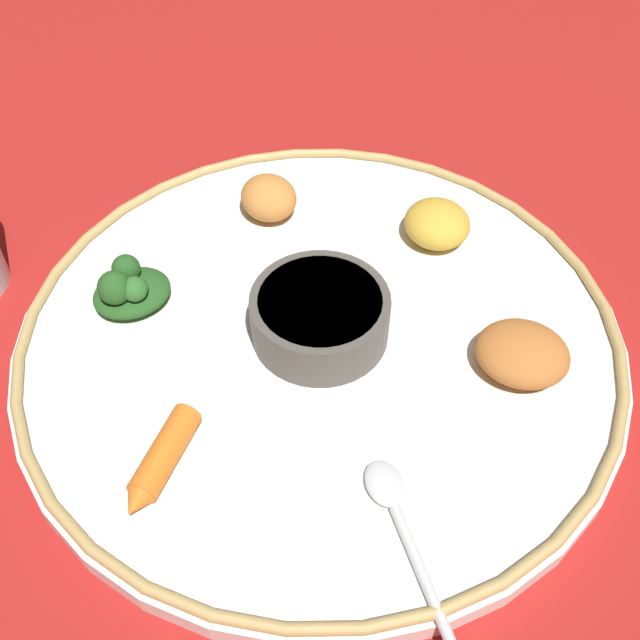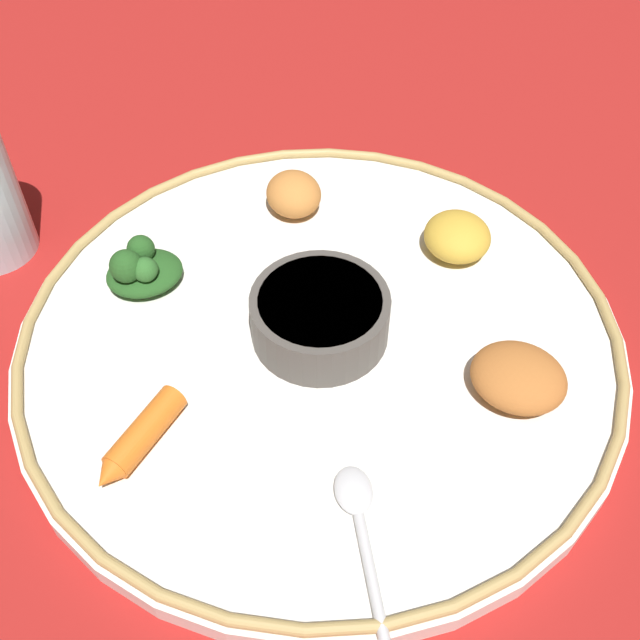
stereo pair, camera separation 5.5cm
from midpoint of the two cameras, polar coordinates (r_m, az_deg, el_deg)
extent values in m
plane|color=maroon|center=(0.58, 2.74, -2.24)|extent=(2.40, 2.40, 0.00)
cylinder|color=white|center=(0.57, 2.77, -1.71)|extent=(0.45, 0.45, 0.02)
torus|color=tan|center=(0.56, 2.81, -0.97)|extent=(0.44, 0.44, 0.01)
cylinder|color=#4C4742|center=(0.55, 2.87, 0.08)|extent=(0.10, 0.10, 0.04)
cylinder|color=#99471E|center=(0.54, 2.93, 1.18)|extent=(0.09, 0.09, 0.01)
ellipsoid|color=silver|center=(0.49, 5.81, -12.72)|extent=(0.03, 0.02, 0.01)
cylinder|color=silver|center=(0.46, 8.12, -21.29)|extent=(0.12, 0.01, 0.01)
ellipsoid|color=#23511E|center=(0.60, -10.41, 3.32)|extent=(0.06, 0.07, 0.02)
sphere|color=#23511E|center=(0.58, -11.65, 3.82)|extent=(0.03, 0.03, 0.03)
sphere|color=#23511E|center=(0.60, -10.66, 5.10)|extent=(0.02, 0.02, 0.02)
sphere|color=#2D6628|center=(0.58, -10.30, 3.57)|extent=(0.02, 0.02, 0.02)
sphere|color=#23511E|center=(0.58, -10.09, 3.65)|extent=(0.02, 0.02, 0.02)
cylinder|color=orange|center=(0.51, -9.84, -8.32)|extent=(0.06, 0.06, 0.02)
cone|color=orange|center=(0.49, -12.54, -11.59)|extent=(0.02, 0.02, 0.02)
ellipsoid|color=#C67A38|center=(0.65, 0.49, 9.27)|extent=(0.06, 0.05, 0.03)
ellipsoid|color=#B2662D|center=(0.54, 17.43, -4.28)|extent=(0.09, 0.09, 0.03)
ellipsoid|color=gold|center=(0.63, 12.70, 5.97)|extent=(0.06, 0.06, 0.03)
camera|label=1|loc=(0.03, -87.13, 3.25)|focal=42.92mm
camera|label=2|loc=(0.03, 92.87, -3.25)|focal=42.92mm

